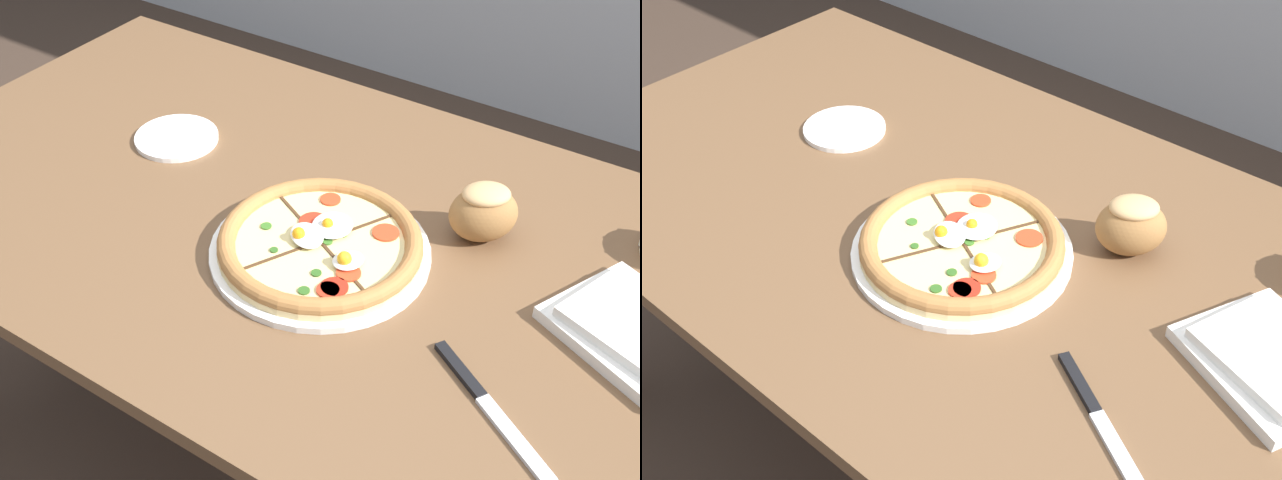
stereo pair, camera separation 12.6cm
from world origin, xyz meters
The scene contains 7 objects.
ground_plane centered at (0.00, 0.00, 0.00)m, with size 12.00×12.00×0.00m, color #3D2D23.
dining_table centered at (0.00, 0.00, 0.64)m, with size 1.52×0.90×0.72m.
pizza centered at (0.11, -0.06, 0.74)m, with size 0.35×0.35×0.05m.
napkin_folded centered at (0.58, 0.03, 0.74)m, with size 0.28×0.26×0.04m.
bread_piece_near centered at (0.30, 0.12, 0.77)m, with size 0.14×0.14×0.10m.
knife_main centered at (0.46, -0.20, 0.72)m, with size 0.22×0.14×0.01m.
side_saucer centered at (-0.31, 0.07, 0.73)m, with size 0.16×0.16×0.01m.
Camera 1 is at (0.65, -0.87, 1.56)m, focal length 45.00 mm.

